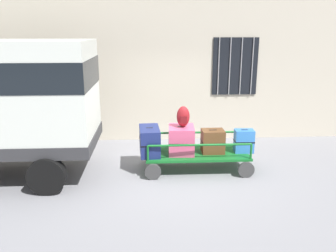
{
  "coord_description": "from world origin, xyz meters",
  "views": [
    {
      "loc": [
        -0.62,
        -6.84,
        2.95
      ],
      "look_at": [
        -0.23,
        0.2,
        0.99
      ],
      "focal_mm": 37.2,
      "sensor_mm": 36.0,
      "label": 1
    }
  ],
  "objects": [
    {
      "name": "luggage_cart",
      "position": [
        0.39,
        0.2,
        0.32
      ],
      "size": [
        2.26,
        1.06,
        0.39
      ],
      "color": "#146023",
      "rests_on": "ground"
    },
    {
      "name": "ground_plane",
      "position": [
        0.0,
        0.0,
        0.0
      ],
      "size": [
        40.0,
        40.0,
        0.0
      ],
      "primitive_type": "plane",
      "color": "gray"
    },
    {
      "name": "suitcase_center_bottom",
      "position": [
        0.73,
        0.19,
        0.64
      ],
      "size": [
        0.49,
        0.4,
        0.5
      ],
      "color": "brown",
      "rests_on": "luggage_cart"
    },
    {
      "name": "suitcase_left_bottom",
      "position": [
        -0.63,
        0.18,
        0.67
      ],
      "size": [
        0.46,
        0.79,
        0.58
      ],
      "color": "navy",
      "rests_on": "luggage_cart"
    },
    {
      "name": "suitcase_midright_bottom",
      "position": [
        1.4,
        0.18,
        0.63
      ],
      "size": [
        0.42,
        0.28,
        0.5
      ],
      "color": "#3372C6",
      "rests_on": "luggage_cart"
    },
    {
      "name": "backpack",
      "position": [
        0.08,
        0.18,
        1.19
      ],
      "size": [
        0.27,
        0.22,
        0.44
      ],
      "color": "maroon",
      "rests_on": "suitcase_midleft_bottom"
    },
    {
      "name": "suitcase_midleft_bottom",
      "position": [
        0.05,
        0.2,
        0.68
      ],
      "size": [
        0.58,
        0.67,
        0.59
      ],
      "color": "#CC4C72",
      "rests_on": "luggage_cart"
    },
    {
      "name": "building_wall",
      "position": [
        0.01,
        2.54,
        2.5
      ],
      "size": [
        12.0,
        0.38,
        5.0
      ],
      "color": "#BCB29E",
      "rests_on": "ground"
    },
    {
      "name": "cart_railing",
      "position": [
        0.39,
        0.2,
        0.67
      ],
      "size": [
        2.15,
        0.93,
        0.34
      ],
      "color": "#146023",
      "rests_on": "luggage_cart"
    }
  ]
}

